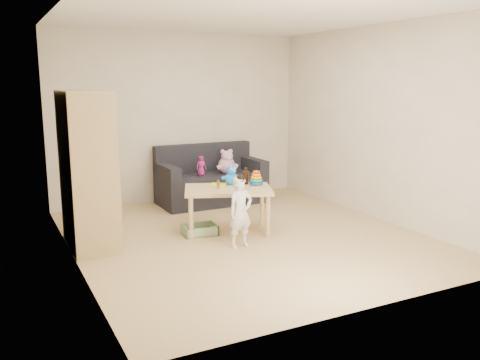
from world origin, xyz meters
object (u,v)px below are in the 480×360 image
sofa (212,189)px  wardrobe (87,170)px  play_table (228,210)px  toddler (241,213)px

sofa → wardrobe: bearing=-149.1°
wardrobe → play_table: 1.76m
sofa → toddler: (-0.56, -2.10, 0.17)m
wardrobe → play_table: size_ratio=1.66×
toddler → sofa: bearing=69.4°
sofa → toddler: toddler is taller
play_table → sofa: bearing=74.1°
wardrobe → toddler: 1.79m
sofa → play_table: bearing=-106.7°
wardrobe → toddler: size_ratio=2.22×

